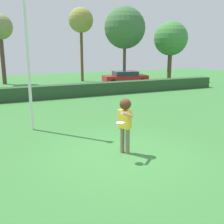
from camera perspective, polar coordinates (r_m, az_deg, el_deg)
The scene contains 10 objects.
ground_plane at distance 8.62m, azimuth 1.70°, elevation -9.11°, with size 60.00×60.00×0.00m, color #397737.
person at distance 8.40m, azimuth 2.81°, elevation -1.31°, with size 0.60×0.79×1.80m.
frisbee at distance 7.81m, azimuth 1.80°, elevation -2.33°, with size 0.26×0.26×0.02m.
lamppost at distance 11.22m, azimuth -17.92°, elevation 15.36°, with size 0.24×0.24×6.97m.
hedge_row at distance 18.68m, azimuth -13.40°, elevation 4.19°, with size 27.90×0.90×0.89m, color #2A492B.
parked_car_red at distance 25.78m, azimuth 2.85°, elevation 7.49°, with size 4.38×2.23×1.25m.
willow_tree at distance 28.09m, azimuth 2.75°, elevation 17.51°, with size 4.13×4.13×7.44m.
bare_elm_tree at distance 28.40m, azimuth -6.67°, elevation 18.78°, with size 2.47×2.47×7.37m.
oak_tree at distance 27.75m, azimuth -22.89°, elevation 16.18°, with size 2.33×2.33×6.48m.
birch_tree at distance 29.36m, azimuth 12.47°, elevation 15.04°, with size 3.49×3.49×6.12m.
Camera 1 is at (-3.55, -7.14, 3.28)m, focal length 42.70 mm.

